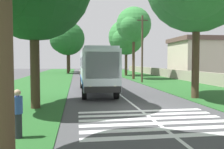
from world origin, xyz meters
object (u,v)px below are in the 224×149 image
trailing_car_0 (87,74)px  roadside_building (195,57)px  roadside_tree_left_1 (68,43)px  roadside_tree_left_3 (67,40)px  roadside_tree_right_2 (125,38)px  pedestrian (18,113)px  utility_pole (142,48)px  trailing_minibus_0 (100,66)px  trailing_car_2 (84,71)px  trailing_car_1 (105,72)px  coach_bus (96,68)px  roadside_tree_right_3 (133,26)px

trailing_car_0 → roadside_building: roadside_building is taller
roadside_tree_left_1 → roadside_tree_left_3: 9.11m
roadside_tree_right_2 → pedestrian: (-36.49, 11.12, -6.18)m
roadside_tree_left_3 → utility_pole: roadside_tree_left_3 is taller
utility_pole → roadside_tree_right_2: bearing=-3.2°
roadside_tree_left_3 → roadside_tree_left_1: bearing=-0.4°
trailing_car_0 → trailing_minibus_0: bearing=-11.6°
roadside_tree_left_3 → roadside_tree_right_2: size_ratio=1.11×
trailing_car_2 → roadside_tree_left_1: size_ratio=0.40×
roadside_tree_left_1 → pedestrian: (-56.68, -0.04, -6.62)m
trailing_car_1 → roadside_tree_right_2: size_ratio=0.41×
coach_bus → roadside_tree_left_1: bearing=4.8°
coach_bus → roadside_tree_left_1: (44.20, 3.74, 5.38)m
roadside_tree_left_1 → roadside_tree_left_3: (-9.11, 0.07, 0.11)m
roadside_tree_left_1 → roadside_tree_right_2: roadside_tree_left_1 is taller
trailing_minibus_0 → roadside_tree_right_2: bearing=-164.7°
roadside_tree_right_2 → roadside_tree_left_3: bearing=45.4°
trailing_car_2 → roadside_tree_right_3: bearing=-154.1°
roadside_tree_left_3 → roadside_building: roadside_tree_left_3 is taller
coach_bus → roadside_tree_right_3: bearing=-24.3°
coach_bus → trailing_car_2: coach_bus is taller
roadside_building → trailing_car_2: bearing=63.3°
roadside_tree_left_1 → trailing_car_0: bearing=-171.8°
trailing_car_1 → trailing_car_2: (5.62, 3.72, 0.00)m
roadside_tree_left_1 → roadside_tree_right_3: roadside_tree_right_3 is taller
trailing_car_1 → trailing_car_2: bearing=33.5°
trailing_minibus_0 → utility_pole: utility_pole is taller
trailing_minibus_0 → roadside_tree_left_3: bearing=105.6°
roadside_tree_left_3 → utility_pole: size_ratio=1.38×
trailing_minibus_0 → roadside_tree_left_3: roadside_tree_left_3 is taller
roadside_tree_left_3 → utility_pole: bearing=-158.4°
roadside_tree_right_3 → roadside_tree_left_3: bearing=27.6°
trailing_car_2 → roadside_tree_right_2: bearing=-123.9°
coach_bus → trailing_minibus_0: 37.42m
trailing_car_0 → roadside_tree_right_3: 10.63m
roadside_tree_right_2 → utility_pole: (-15.07, 0.86, -2.69)m
trailing_car_0 → pedestrian: pedestrian is taller
trailing_minibus_0 → roadside_tree_left_3: size_ratio=0.52×
trailing_car_2 → utility_pole: utility_pole is taller
trailing_car_0 → roadside_building: (0.99, -19.11, 2.82)m
coach_bus → roadside_building: (19.44, -19.08, 1.34)m
roadside_tree_left_3 → roadside_building: 28.05m
coach_bus → trailing_car_1: 23.80m
coach_bus → roadside_tree_right_2: roadside_tree_right_2 is taller
utility_pole → pedestrian: size_ratio=4.98×
roadside_tree_left_3 → roadside_building: bearing=-124.4°
roadside_tree_left_1 → roadside_building: bearing=-137.3°
pedestrian → roadside_tree_left_3: bearing=0.1°
trailing_car_1 → roadside_tree_left_3: roadside_tree_left_3 is taller
coach_bus → roadside_building: bearing=-44.5°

